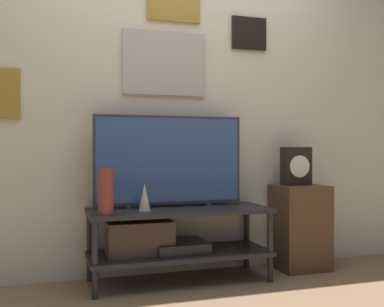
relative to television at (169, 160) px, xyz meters
name	(u,v)px	position (x,y,z in m)	size (l,w,h in m)	color
ground_plane	(191,293)	(0.05, -0.36, -0.83)	(12.00, 12.00, 0.00)	#846647
wall_back	(170,88)	(0.05, 0.18, 0.53)	(6.40, 0.08, 2.70)	beige
media_console	(166,236)	(-0.05, -0.10, -0.51)	(1.24, 0.45, 0.50)	#232326
television	(169,160)	(0.00, 0.00, 0.00)	(1.05, 0.05, 0.64)	#333338
vase_slim_bronze	(145,197)	(-0.21, -0.15, -0.24)	(0.08, 0.08, 0.18)	beige
vase_tall_ceramic	(106,192)	(-0.47, -0.25, -0.18)	(0.10, 0.10, 0.29)	brown
side_table	(300,227)	(1.01, -0.04, -0.51)	(0.37, 0.34, 0.63)	#513823
mantel_clock	(296,166)	(0.99, -0.02, -0.05)	(0.22, 0.11, 0.29)	black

